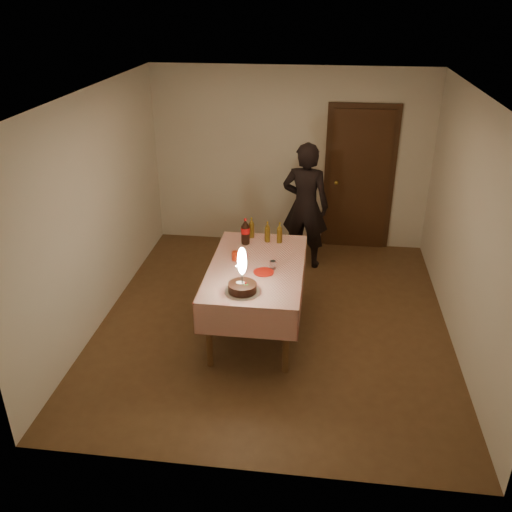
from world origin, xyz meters
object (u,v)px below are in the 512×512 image
at_px(red_cup, 235,256).
at_px(amber_bottle_right, 280,233).
at_px(dining_table, 257,274).
at_px(red_plate, 264,272).
at_px(birthday_cake, 242,282).
at_px(cola_bottle, 245,232).
at_px(clear_cup, 273,265).
at_px(amber_bottle_mid, 267,232).
at_px(amber_bottle_left, 251,228).
at_px(photographer, 305,206).

distance_m(red_cup, amber_bottle_right, 0.69).
bearing_deg(dining_table, red_plate, -57.73).
bearing_deg(red_plate, birthday_cake, -110.63).
xyz_separation_m(red_plate, red_cup, (-0.34, 0.26, 0.05)).
height_order(dining_table, cola_bottle, cola_bottle).
relative_size(birthday_cake, clear_cup, 5.40).
height_order(amber_bottle_right, amber_bottle_mid, same).
height_order(birthday_cake, clear_cup, birthday_cake).
height_order(dining_table, amber_bottle_right, amber_bottle_right).
relative_size(red_cup, amber_bottle_left, 0.39).
height_order(red_plate, amber_bottle_mid, amber_bottle_mid).
bearing_deg(birthday_cake, photographer, 77.16).
height_order(dining_table, red_plate, red_plate).
height_order(clear_cup, amber_bottle_left, amber_bottle_left).
xyz_separation_m(clear_cup, amber_bottle_mid, (-0.13, 0.68, 0.07)).
bearing_deg(amber_bottle_left, dining_table, -78.13).
bearing_deg(cola_bottle, dining_table, -69.78).
relative_size(amber_bottle_right, photographer, 0.15).
bearing_deg(red_cup, amber_bottle_left, 81.40).
xyz_separation_m(cola_bottle, amber_bottle_right, (0.39, 0.08, -0.03)).
bearing_deg(amber_bottle_right, cola_bottle, -168.08).
height_order(clear_cup, cola_bottle, cola_bottle).
distance_m(red_plate, amber_bottle_left, 0.93).
bearing_deg(photographer, cola_bottle, -119.42).
xyz_separation_m(red_plate, amber_bottle_right, (0.10, 0.78, 0.11)).
height_order(dining_table, clear_cup, clear_cup).
relative_size(dining_table, photographer, 0.98).
bearing_deg(photographer, red_plate, -100.93).
bearing_deg(amber_bottle_left, clear_cup, -66.75).
bearing_deg(photographer, birthday_cake, -102.84).
relative_size(birthday_cake, amber_bottle_right, 1.91).
distance_m(red_plate, cola_bottle, 0.77).
xyz_separation_m(amber_bottle_mid, photographer, (0.40, 1.06, -0.05)).
bearing_deg(clear_cup, amber_bottle_mid, 101.01).
height_order(dining_table, red_cup, red_cup).
bearing_deg(amber_bottle_mid, dining_table, -94.39).
relative_size(amber_bottle_left, photographer, 0.15).
bearing_deg(photographer, clear_cup, -98.74).
relative_size(dining_table, red_plate, 7.82).
relative_size(cola_bottle, amber_bottle_right, 1.25).
relative_size(amber_bottle_right, amber_bottle_mid, 1.00).
distance_m(cola_bottle, amber_bottle_left, 0.20).
relative_size(cola_bottle, amber_bottle_mid, 1.25).
bearing_deg(amber_bottle_right, dining_table, -107.13).
height_order(red_plate, amber_bottle_left, amber_bottle_left).
bearing_deg(red_plate, clear_cup, 48.91).
relative_size(dining_table, amber_bottle_right, 6.75).
bearing_deg(red_plate, cola_bottle, 113.00).
distance_m(birthday_cake, amber_bottle_right, 1.24).
relative_size(birthday_cake, amber_bottle_left, 1.91).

